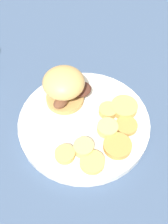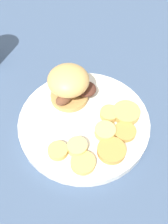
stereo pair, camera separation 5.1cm
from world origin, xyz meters
TOP-DOWN VIEW (x-y plane):
  - ground_plane at (0.00, 0.00)m, footprint 4.00×4.00m
  - dinner_plate at (0.00, 0.00)m, footprint 0.27×0.27m
  - sandwich at (0.06, -0.03)m, footprint 0.10×0.11m
  - potato_round_0 at (-0.09, 0.02)m, footprint 0.05×0.05m
  - potato_round_1 at (-0.01, 0.09)m, footprint 0.04×0.04m
  - potato_round_2 at (-0.06, 0.08)m, footprint 0.05×0.05m
  - potato_round_3 at (-0.03, 0.06)m, footprint 0.04×0.04m
  - potato_round_4 at (-0.03, -0.04)m, footprint 0.04×0.04m
  - potato_round_5 at (-0.08, -0.03)m, footprint 0.04×0.04m
  - potato_round_6 at (-0.06, -0.06)m, footprint 0.06×0.06m
  - potato_round_7 at (-0.05, 0.00)m, footprint 0.04×0.04m

SIDE VIEW (x-z plane):
  - ground_plane at x=0.00m, z-range 0.00..0.00m
  - dinner_plate at x=0.00m, z-range 0.00..0.02m
  - potato_round_5 at x=-0.08m, z-range 0.02..0.03m
  - potato_round_2 at x=-0.06m, z-range 0.02..0.03m
  - potato_round_0 at x=-0.09m, z-range 0.02..0.03m
  - potato_round_1 at x=-0.01m, z-range 0.02..0.03m
  - potato_round_4 at x=-0.03m, z-range 0.02..0.03m
  - potato_round_6 at x=-0.06m, z-range 0.02..0.04m
  - potato_round_7 at x=-0.05m, z-range 0.02..0.04m
  - potato_round_3 at x=-0.03m, z-range 0.02..0.04m
  - sandwich at x=0.06m, z-range 0.02..0.10m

